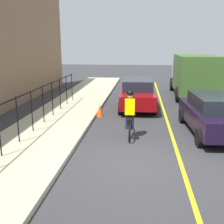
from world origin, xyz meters
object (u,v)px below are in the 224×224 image
Objects in this scene: patrol_sedan at (213,114)px; box_truck_background at (194,74)px; traffic_cone_near at (100,111)px; parked_sedan_rear at (137,93)px; cyclist_lead at (130,114)px.

box_truck_background is (7.96, -0.60, 0.73)m from patrol_sedan.
traffic_cone_near is at bearing 137.90° from box_truck_background.
box_truck_background is 11.57× the size of traffic_cone_near.
parked_sedan_rear is 7.65× the size of traffic_cone_near.
cyclist_lead reaches higher than patrol_sedan.
box_truck_background reaches higher than traffic_cone_near.
parked_sedan_rear is (4.21, 3.04, 0.00)m from patrol_sedan.
traffic_cone_near is (-2.02, 1.77, -0.53)m from parked_sedan_rear.
cyclist_lead is 0.41× the size of patrol_sedan.
box_truck_background is at bearing 133.71° from parked_sedan_rear.
cyclist_lead is 0.27× the size of box_truck_background.
box_truck_background reaches higher than patrol_sedan.
parked_sedan_rear is at bearing -4.36° from cyclist_lead.
patrol_sedan reaches higher than traffic_cone_near.
traffic_cone_near is at bearing 61.97° from patrol_sedan.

